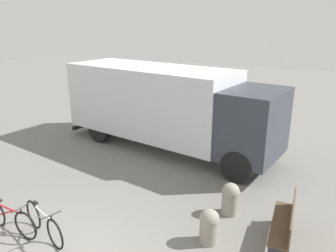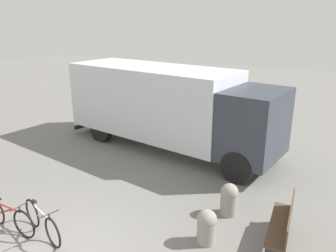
{
  "view_description": "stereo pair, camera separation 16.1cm",
  "coord_description": "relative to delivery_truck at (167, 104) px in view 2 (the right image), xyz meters",
  "views": [
    {
      "loc": [
        4.33,
        -3.76,
        4.56
      ],
      "look_at": [
        0.28,
        4.4,
        1.6
      ],
      "focal_mm": 35.0,
      "sensor_mm": 36.0,
      "label": 1
    },
    {
      "loc": [
        4.47,
        -3.68,
        4.56
      ],
      "look_at": [
        0.28,
        4.4,
        1.6
      ],
      "focal_mm": 35.0,
      "sensor_mm": 36.0,
      "label": 2
    }
  ],
  "objects": [
    {
      "name": "bollard_far_bench",
      "position": [
        3.41,
        -3.26,
        -1.23
      ],
      "size": [
        0.43,
        0.43,
        0.81
      ],
      "color": "gray",
      "rests_on": "ground"
    },
    {
      "name": "bicycle_middle",
      "position": [
        0.04,
        -5.98,
        -1.3
      ],
      "size": [
        1.63,
        0.64,
        0.77
      ],
      "rotation": [
        0.0,
        0.0,
        -0.32
      ],
      "color": "black",
      "rests_on": "ground"
    },
    {
      "name": "delivery_truck",
      "position": [
        0.0,
        0.0,
        0.0
      ],
      "size": [
        8.39,
        3.6,
        2.96
      ],
      "rotation": [
        0.0,
        0.0,
        -0.16
      ],
      "color": "silver",
      "rests_on": "ground"
    },
    {
      "name": "bicycle_near",
      "position": [
        -0.76,
        -6.19,
        -1.3
      ],
      "size": [
        1.7,
        0.44,
        0.77
      ],
      "rotation": [
        0.0,
        0.0,
        -0.04
      ],
      "color": "black",
      "rests_on": "ground"
    },
    {
      "name": "park_bench",
      "position": [
        4.78,
        -3.91,
        -1.13
      ],
      "size": [
        0.49,
        1.75,
        0.96
      ],
      "rotation": [
        0.0,
        0.0,
        1.63
      ],
      "color": "brown",
      "rests_on": "ground"
    },
    {
      "name": "bollard_near_bench",
      "position": [
        3.32,
        -4.53,
        -1.25
      ],
      "size": [
        0.43,
        0.43,
        0.78
      ],
      "color": "gray",
      "rests_on": "ground"
    }
  ]
}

